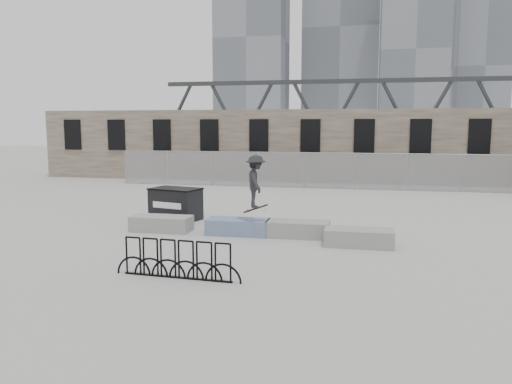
# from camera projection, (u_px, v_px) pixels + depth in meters

# --- Properties ---
(ground) EXTENTS (120.00, 120.00, 0.00)m
(ground) POSITION_uv_depth(u_px,v_px,m) (262.00, 235.00, 16.12)
(ground) COLOR #A5A5A1
(ground) RESTS_ON ground
(stone_wall) EXTENTS (36.00, 2.58, 4.50)m
(stone_wall) POSITION_uv_depth(u_px,v_px,m) (312.00, 146.00, 31.57)
(stone_wall) COLOR brown
(stone_wall) RESTS_ON ground
(chainlink_fence) EXTENTS (22.06, 0.06, 2.02)m
(chainlink_fence) POSITION_uv_depth(u_px,v_px,m) (305.00, 170.00, 28.11)
(chainlink_fence) COLOR gray
(chainlink_fence) RESTS_ON ground
(planter_far_left) EXTENTS (2.00, 0.90, 0.51)m
(planter_far_left) POSITION_uv_depth(u_px,v_px,m) (161.00, 223.00, 16.73)
(planter_far_left) COLOR gray
(planter_far_left) RESTS_ON ground
(planter_center_left) EXTENTS (2.00, 0.90, 0.51)m
(planter_center_left) POSITION_uv_depth(u_px,v_px,m) (238.00, 226.00, 16.21)
(planter_center_left) COLOR #325198
(planter_center_left) RESTS_ON ground
(planter_center_right) EXTENTS (2.00, 0.90, 0.51)m
(planter_center_right) POSITION_uv_depth(u_px,v_px,m) (298.00, 228.00, 15.85)
(planter_center_right) COLOR gray
(planter_center_right) RESTS_ON ground
(planter_offset) EXTENTS (2.00, 0.90, 0.51)m
(planter_offset) POSITION_uv_depth(u_px,v_px,m) (359.00, 237.00, 14.64)
(planter_offset) COLOR gray
(planter_offset) RESTS_ON ground
(dumpster) EXTENTS (2.04, 1.54, 1.20)m
(dumpster) POSITION_uv_depth(u_px,v_px,m) (176.00, 204.00, 18.70)
(dumpster) COLOR black
(dumpster) RESTS_ON ground
(bike_rack) EXTENTS (3.14, 0.26, 0.90)m
(bike_rack) POSITION_uv_depth(u_px,v_px,m) (177.00, 260.00, 11.53)
(bike_rack) COLOR black
(bike_rack) RESTS_ON ground
(skyline_towers) EXTENTS (58.00, 28.00, 48.00)m
(skyline_towers) POSITION_uv_depth(u_px,v_px,m) (345.00, 42.00, 104.54)
(skyline_towers) COLOR slate
(skyline_towers) RESTS_ON ground
(truss_bridge) EXTENTS (70.00, 3.00, 9.80)m
(truss_bridge) POSITION_uv_depth(u_px,v_px,m) (415.00, 121.00, 66.85)
(truss_bridge) COLOR #2D3033
(truss_bridge) RESTS_ON ground
(skateboarder) EXTENTS (0.96, 1.23, 1.85)m
(skateboarder) POSITION_uv_depth(u_px,v_px,m) (256.00, 181.00, 15.69)
(skateboarder) COLOR black
(skateboarder) RESTS_ON ground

